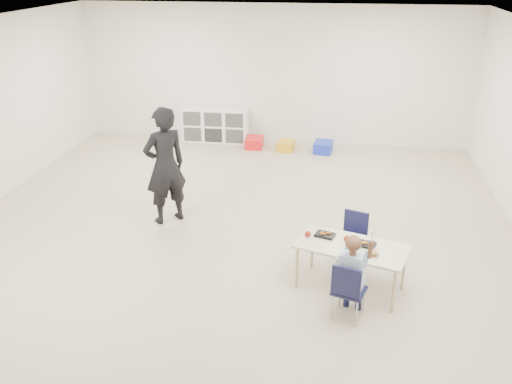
% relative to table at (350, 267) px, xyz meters
% --- Properties ---
extents(room, '(9.00, 9.02, 2.80)m').
position_rel_table_xyz_m(room, '(-1.62, 0.98, 1.11)').
color(room, '#B4AA8A').
rests_on(room, ground).
extents(table, '(1.39, 0.97, 0.58)m').
position_rel_table_xyz_m(table, '(0.00, 0.00, 0.00)').
color(table, beige).
rests_on(table, ground).
extents(chair_near, '(0.41, 0.40, 0.69)m').
position_rel_table_xyz_m(chair_near, '(-0.02, -0.55, 0.05)').
color(chair_near, '#111233').
rests_on(chair_near, ground).
extents(chair_far, '(0.41, 0.40, 0.69)m').
position_rel_table_xyz_m(chair_far, '(0.02, 0.55, 0.05)').
color(chair_far, '#111233').
rests_on(chair_far, ground).
extents(child, '(0.58, 0.58, 1.09)m').
position_rel_table_xyz_m(child, '(-0.02, -0.55, 0.25)').
color(child, '#B4D1F4').
rests_on(child, chair_near).
extents(lunch_tray_near, '(0.26, 0.22, 0.03)m').
position_rel_table_xyz_m(lunch_tray_near, '(0.15, 0.03, 0.30)').
color(lunch_tray_near, black).
rests_on(lunch_tray_near, table).
extents(lunch_tray_far, '(0.26, 0.22, 0.03)m').
position_rel_table_xyz_m(lunch_tray_far, '(-0.32, 0.18, 0.30)').
color(lunch_tray_far, black).
rests_on(lunch_tray_far, table).
extents(milk_carton, '(0.09, 0.09, 0.10)m').
position_rel_table_xyz_m(milk_carton, '(-0.04, -0.12, 0.33)').
color(milk_carton, white).
rests_on(milk_carton, table).
extents(bread_roll, '(0.09, 0.09, 0.07)m').
position_rel_table_xyz_m(bread_roll, '(0.23, -0.19, 0.32)').
color(bread_roll, '#B9854C').
rests_on(bread_roll, table).
extents(apple_near, '(0.07, 0.07, 0.07)m').
position_rel_table_xyz_m(apple_near, '(-0.06, 0.09, 0.32)').
color(apple_near, maroon).
rests_on(apple_near, table).
extents(apple_far, '(0.07, 0.07, 0.07)m').
position_rel_table_xyz_m(apple_far, '(-0.52, 0.14, 0.32)').
color(apple_far, maroon).
rests_on(apple_far, table).
extents(cubby_shelf, '(1.40, 0.40, 0.70)m').
position_rel_table_xyz_m(cubby_shelf, '(-2.82, 5.26, 0.06)').
color(cubby_shelf, white).
rests_on(cubby_shelf, ground).
extents(adult, '(0.75, 0.73, 1.73)m').
position_rel_table_xyz_m(adult, '(-2.66, 1.42, 0.57)').
color(adult, black).
rests_on(adult, ground).
extents(bin_red, '(0.35, 0.45, 0.21)m').
position_rel_table_xyz_m(bin_red, '(-1.93, 4.95, -0.19)').
color(bin_red, red).
rests_on(bin_red, ground).
extents(bin_yellow, '(0.36, 0.44, 0.20)m').
position_rel_table_xyz_m(bin_yellow, '(-1.27, 4.87, -0.19)').
color(bin_yellow, gold).
rests_on(bin_yellow, ground).
extents(bin_blue, '(0.39, 0.48, 0.22)m').
position_rel_table_xyz_m(bin_blue, '(-0.51, 4.87, -0.18)').
color(bin_blue, '#172CB1').
rests_on(bin_blue, ground).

